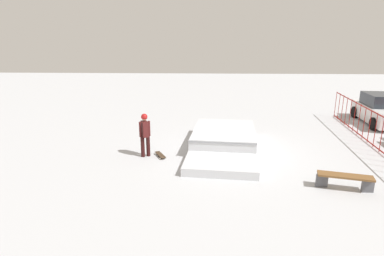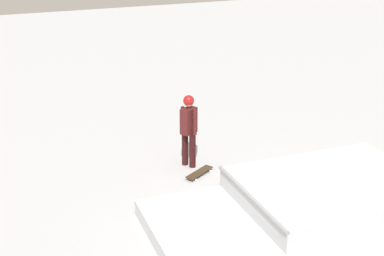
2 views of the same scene
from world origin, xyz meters
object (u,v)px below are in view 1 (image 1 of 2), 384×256
skater (145,132)px  park_bench (345,179)px  skate_ramp (223,141)px  skateboard (160,155)px  parked_car_white (381,110)px

skater → park_bench: bearing=-137.4°
skate_ramp → skateboard: (1.09, -2.53, -0.24)m
skate_ramp → parked_car_white: parked_car_white is taller
park_bench → parked_car_white: size_ratio=0.39×
skater → park_bench: (2.63, 6.62, -0.65)m
skater → skateboard: 1.10m
skater → park_bench: skater is taller
skateboard → parked_car_white: size_ratio=0.19×
skate_ramp → parked_car_white: 9.79m
skate_ramp → skater: (1.07, -3.11, 0.69)m
skate_ramp → skateboard: skate_ramp is taller
skate_ramp → park_bench: (3.70, 3.51, 0.04)m
skate_ramp → skateboard: bearing=-61.4°
skateboard → park_bench: bearing=-140.6°
skateboard → park_bench: (2.61, 6.04, 0.28)m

